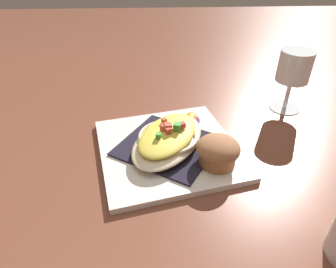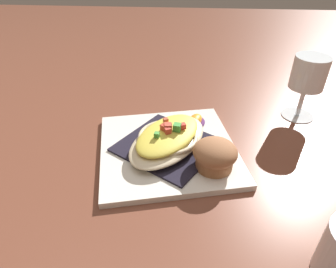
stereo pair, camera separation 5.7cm
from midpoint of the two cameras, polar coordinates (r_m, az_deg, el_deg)
ground_plane at (r=0.60m, az=2.75°, el=-3.41°), size 2.60×2.60×0.00m
square_plate at (r=0.59m, az=2.76°, el=-2.95°), size 0.32×0.32×0.01m
folded_napkin at (r=0.59m, az=2.78°, el=-2.32°), size 0.23×0.23×0.00m
gratin_dish at (r=0.58m, az=2.84°, el=-0.78°), size 0.20×0.23×0.05m
muffin at (r=0.54m, az=12.01°, el=-4.02°), size 0.08×0.08×0.05m
orange_garnish at (r=0.66m, az=7.84°, el=2.52°), size 0.04×0.06×0.02m
stemmed_glass at (r=0.74m, az=27.32°, el=9.69°), size 0.07×0.07×0.15m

